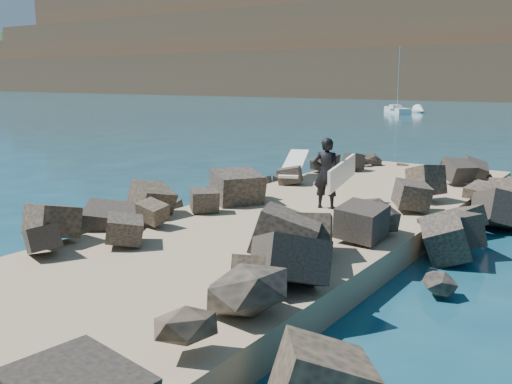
% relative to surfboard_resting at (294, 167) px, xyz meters
% --- Properties ---
extents(ground, '(800.00, 800.00, 0.00)m').
position_rel_surfboard_resting_xyz_m(ground, '(2.67, -5.16, -1.04)').
color(ground, '#0F384C').
rests_on(ground, ground).
extents(jetty, '(6.00, 26.00, 0.60)m').
position_rel_surfboard_resting_xyz_m(jetty, '(2.67, -7.16, -0.74)').
color(jetty, '#8C7759').
rests_on(jetty, ground).
extents(riprap_left, '(2.60, 22.00, 1.00)m').
position_rel_surfboard_resting_xyz_m(riprap_left, '(-0.23, -6.66, -0.54)').
color(riprap_left, '#272421').
rests_on(riprap_left, ground).
extents(riprap_right, '(2.60, 22.00, 1.00)m').
position_rel_surfboard_resting_xyz_m(riprap_right, '(5.57, -6.66, -0.54)').
color(riprap_right, black).
rests_on(riprap_right, ground).
extents(surfboard_resting, '(1.53, 2.60, 0.08)m').
position_rel_surfboard_resting_xyz_m(surfboard_resting, '(0.00, 0.00, 0.00)').
color(surfboard_resting, white).
rests_on(surfboard_resting, riprap_left).
extents(surfer_with_board, '(1.07, 2.27, 1.85)m').
position_rel_surfboard_resting_xyz_m(surfer_with_board, '(2.90, -3.18, 0.49)').
color(surfer_with_board, black).
rests_on(surfer_with_board, jetty).
extents(sailboat_a, '(4.85, 5.87, 7.66)m').
position_rel_surfboard_resting_xyz_m(sailboat_a, '(-14.24, 47.09, -0.69)').
color(sailboat_a, silver).
rests_on(sailboat_a, ground).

